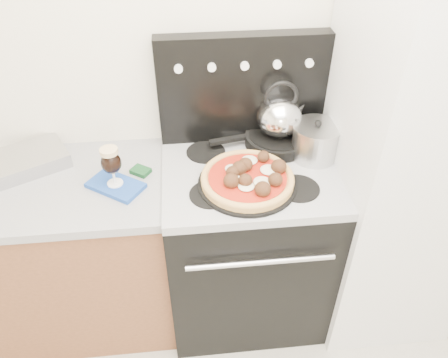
{
  "coord_description": "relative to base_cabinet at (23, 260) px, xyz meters",
  "views": [
    {
      "loc": [
        -0.19,
        -0.32,
        2.08
      ],
      "look_at": [
        -0.04,
        1.05,
        0.98
      ],
      "focal_mm": 35.0,
      "sensor_mm": 36.0,
      "label": 1
    }
  ],
  "objects": [
    {
      "name": "room_shell",
      "position": [
        1.02,
        -0.91,
        0.82
      ],
      "size": [
        3.52,
        3.01,
        2.52
      ],
      "color": "beige",
      "rests_on": "ground"
    },
    {
      "name": "base_cabinet",
      "position": [
        0.0,
        0.0,
        0.0
      ],
      "size": [
        1.45,
        0.6,
        0.86
      ],
      "primitive_type": "cube",
      "color": "brown",
      "rests_on": "ground"
    },
    {
      "name": "stove_body",
      "position": [
        1.1,
        -0.02,
        0.01
      ],
      "size": [
        0.76,
        0.65,
        0.88
      ],
      "primitive_type": "cube",
      "color": "black",
      "rests_on": "ground"
    },
    {
      "name": "cooktop",
      "position": [
        1.1,
        -0.02,
        0.47
      ],
      "size": [
        0.76,
        0.65,
        0.04
      ],
      "primitive_type": "cube",
      "color": "#ADADB2",
      "rests_on": "stove_body"
    },
    {
      "name": "backguard",
      "position": [
        1.1,
        0.25,
        0.74
      ],
      "size": [
        0.76,
        0.08,
        0.5
      ],
      "primitive_type": "cube",
      "color": "black",
      "rests_on": "cooktop"
    },
    {
      "name": "fridge",
      "position": [
        1.8,
        -0.05,
        0.52
      ],
      "size": [
        0.64,
        0.68,
        1.9
      ],
      "primitive_type": "cube",
      "color": "silver",
      "rests_on": "ground"
    },
    {
      "name": "foil_sheet",
      "position": [
        0.13,
        0.13,
        0.5
      ],
      "size": [
        0.39,
        0.36,
        0.06
      ],
      "primitive_type": "cube",
      "rotation": [
        0.0,
        0.0,
        0.48
      ],
      "color": "silver",
      "rests_on": "countertop"
    },
    {
      "name": "oven_mitt",
      "position": [
        0.53,
        -0.06,
        0.48
      ],
      "size": [
        0.27,
        0.24,
        0.02
      ],
      "primitive_type": "cube",
      "rotation": [
        0.0,
        0.0,
        -0.61
      ],
      "color": "#1F4AAA",
      "rests_on": "countertop"
    },
    {
      "name": "beer_glass",
      "position": [
        0.53,
        -0.06,
        0.58
      ],
      "size": [
        0.11,
        0.11,
        0.18
      ],
      "primitive_type": null,
      "rotation": [
        0.0,
        0.0,
        0.33
      ],
      "color": "black",
      "rests_on": "oven_mitt"
    },
    {
      "name": "pizza_pan",
      "position": [
        1.08,
        -0.13,
        0.5
      ],
      "size": [
        0.52,
        0.52,
        0.01
      ],
      "primitive_type": "cylinder",
      "rotation": [
        0.0,
        0.0,
        -0.32
      ],
      "color": "black",
      "rests_on": "cooktop"
    },
    {
      "name": "pizza",
      "position": [
        1.08,
        -0.13,
        0.53
      ],
      "size": [
        0.45,
        0.45,
        0.06
      ],
      "primitive_type": null,
      "rotation": [
        0.0,
        0.0,
        0.19
      ],
      "color": "tan",
      "rests_on": "pizza_pan"
    },
    {
      "name": "skillet",
      "position": [
        1.26,
        0.16,
        0.52
      ],
      "size": [
        0.36,
        0.36,
        0.05
      ],
      "primitive_type": "cylinder",
      "rotation": [
        0.0,
        0.0,
        0.19
      ],
      "color": "black",
      "rests_on": "cooktop"
    },
    {
      "name": "tea_kettle",
      "position": [
        1.26,
        0.16,
        0.66
      ],
      "size": [
        0.24,
        0.24,
        0.23
      ],
      "primitive_type": null,
      "rotation": [
        0.0,
        0.0,
        -0.17
      ],
      "color": "silver",
      "rests_on": "skillet"
    },
    {
      "name": "stock_pot",
      "position": [
        1.41,
        0.05,
        0.56
      ],
      "size": [
        0.23,
        0.23,
        0.15
      ],
      "primitive_type": "cylinder",
      "rotation": [
        0.0,
        0.0,
        -0.15
      ],
      "color": "beige",
      "rests_on": "cooktop"
    }
  ]
}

